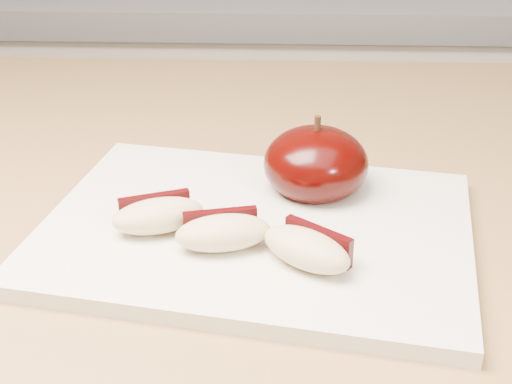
{
  "coord_description": "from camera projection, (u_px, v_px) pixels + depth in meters",
  "views": [
    {
      "loc": [
        -0.04,
        -0.04,
        1.17
      ],
      "look_at": [
        -0.06,
        0.4,
        0.94
      ],
      "focal_mm": 50.0,
      "sensor_mm": 36.0,
      "label": 1
    }
  ],
  "objects": [
    {
      "name": "apple_wedge_b",
      "position": [
        223.0,
        232.0,
        0.47
      ],
      "size": [
        0.07,
        0.04,
        0.02
      ],
      "rotation": [
        0.0,
        0.0,
        0.23
      ],
      "color": "tan",
      "rests_on": "cutting_board"
    },
    {
      "name": "apple_wedge_c",
      "position": [
        308.0,
        248.0,
        0.46
      ],
      "size": [
        0.07,
        0.06,
        0.02
      ],
      "rotation": [
        0.0,
        0.0,
        -0.65
      ],
      "color": "tan",
      "rests_on": "cutting_board"
    },
    {
      "name": "cutting_board",
      "position": [
        256.0,
        230.0,
        0.51
      ],
      "size": [
        0.33,
        0.27,
        0.01
      ],
      "primitive_type": "cube",
      "rotation": [
        0.0,
        0.0,
        -0.17
      ],
      "color": "silver",
      "rests_on": "island_counter"
    },
    {
      "name": "apple_half",
      "position": [
        316.0,
        164.0,
        0.55
      ],
      "size": [
        0.11,
        0.11,
        0.07
      ],
      "rotation": [
        0.0,
        0.0,
        -0.38
      ],
      "color": "black",
      "rests_on": "cutting_board"
    },
    {
      "name": "back_cabinet",
      "position": [
        302.0,
        211.0,
        1.42
      ],
      "size": [
        2.4,
        0.62,
        0.94
      ],
      "color": "silver",
      "rests_on": "ground"
    },
    {
      "name": "apple_wedge_a",
      "position": [
        158.0,
        215.0,
        0.5
      ],
      "size": [
        0.07,
        0.05,
        0.02
      ],
      "rotation": [
        0.0,
        0.0,
        0.36
      ],
      "color": "tan",
      "rests_on": "cutting_board"
    }
  ]
}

